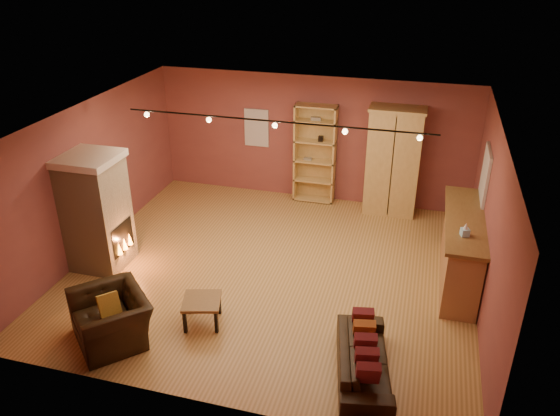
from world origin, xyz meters
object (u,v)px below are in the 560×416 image
(bookcase, at_px, (315,153))
(fireplace, at_px, (97,212))
(armchair, at_px, (110,311))
(armoire, at_px, (393,161))
(coffee_table, at_px, (202,303))
(bar_counter, at_px, (461,249))
(loveseat, at_px, (364,355))

(bookcase, bearing_deg, fireplace, -129.98)
(armchair, bearing_deg, armoire, 100.37)
(bookcase, relative_size, coffee_table, 3.17)
(fireplace, relative_size, armoire, 0.91)
(armchair, height_order, coffee_table, armchair)
(bar_counter, relative_size, armchair, 1.91)
(fireplace, distance_m, armchair, 2.32)
(loveseat, relative_size, armchair, 1.36)
(fireplace, relative_size, loveseat, 1.17)
(armchair, bearing_deg, fireplace, 168.68)
(loveseat, distance_m, armchair, 3.70)
(bar_counter, relative_size, coffee_table, 3.64)
(loveseat, bearing_deg, coffee_table, 68.15)
(fireplace, xyz_separation_m, armoire, (4.84, 3.55, 0.11))
(armoire, relative_size, coffee_table, 3.33)
(bar_counter, bearing_deg, bookcase, 140.44)
(loveseat, xyz_separation_m, armchair, (-3.69, -0.22, 0.14))
(coffee_table, bearing_deg, bar_counter, 31.08)
(armoire, height_order, armchair, armoire)
(fireplace, bearing_deg, loveseat, -18.07)
(armchair, bearing_deg, bookcase, 115.43)
(loveseat, xyz_separation_m, coffee_table, (-2.55, 0.48, 0.01))
(fireplace, bearing_deg, armchair, -55.04)
(bookcase, xyz_separation_m, bar_counter, (3.11, -2.57, -0.51))
(coffee_table, bearing_deg, bookcase, 81.75)
(fireplace, xyz_separation_m, bookcase, (3.13, 3.73, 0.07))
(armoire, xyz_separation_m, coffee_table, (-2.41, -4.69, -0.80))
(fireplace, bearing_deg, armoire, 36.30)
(bar_counter, xyz_separation_m, loveseat, (-1.27, -2.79, -0.26))
(fireplace, distance_m, bar_counter, 6.36)
(loveseat, height_order, coffee_table, loveseat)
(armoire, distance_m, coffee_table, 5.34)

